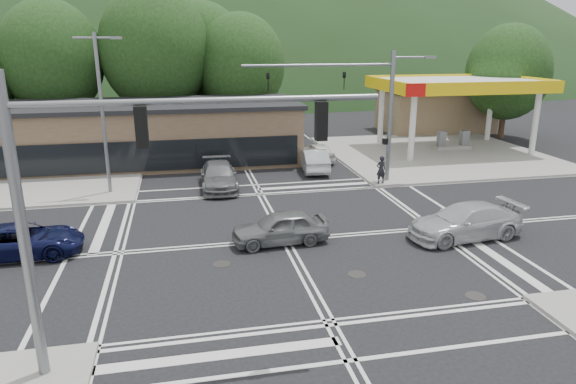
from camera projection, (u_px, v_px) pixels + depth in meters
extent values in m
plane|color=black|center=(285.00, 240.00, 22.99)|extent=(120.00, 120.00, 0.00)
cube|color=gray|center=(435.00, 153.00, 39.98)|extent=(16.00, 16.00, 0.15)
cube|color=gray|center=(19.00, 173.00, 34.08)|extent=(16.00, 16.00, 0.15)
cylinder|color=silver|center=(412.00, 128.00, 36.82)|extent=(0.44, 0.44, 5.00)
cylinder|color=silver|center=(381.00, 116.00, 42.44)|extent=(0.44, 0.44, 5.00)
cylinder|color=silver|center=(535.00, 123.00, 38.78)|extent=(0.44, 0.44, 5.00)
cylinder|color=silver|center=(490.00, 113.00, 44.41)|extent=(0.44, 0.44, 5.00)
cube|color=silver|center=(458.00, 84.00, 39.81)|extent=(12.00, 8.00, 0.60)
cube|color=yellow|center=(487.00, 88.00, 36.06)|extent=(12.20, 0.25, 0.90)
cube|color=yellow|center=(434.00, 80.00, 43.56)|extent=(12.20, 0.25, 0.90)
cube|color=yellow|center=(385.00, 85.00, 38.63)|extent=(0.25, 8.20, 0.90)
cube|color=yellow|center=(527.00, 82.00, 40.99)|extent=(0.25, 8.20, 0.90)
cube|color=red|center=(416.00, 90.00, 34.84)|extent=(1.40, 0.12, 0.90)
cube|color=gray|center=(452.00, 148.00, 41.26)|extent=(3.00, 1.00, 0.30)
cube|color=slate|center=(441.00, 139.00, 40.86)|extent=(0.60, 0.50, 1.30)
cube|color=slate|center=(464.00, 138.00, 41.25)|extent=(0.60, 0.50, 1.30)
cube|color=#846B4F|center=(435.00, 111.00, 49.81)|extent=(10.00, 6.00, 3.80)
cube|color=brown|center=(129.00, 135.00, 36.78)|extent=(24.00, 8.00, 4.00)
ellipsoid|color=#203719|center=(199.00, 82.00, 107.37)|extent=(252.00, 126.00, 140.00)
cylinder|color=#382619|center=(60.00, 118.00, 42.04)|extent=(0.50, 0.50, 4.84)
ellipsoid|color=black|center=(52.00, 58.00, 40.69)|extent=(8.00, 8.00, 9.20)
cylinder|color=#382619|center=(160.00, 112.00, 43.55)|extent=(0.50, 0.50, 5.28)
ellipsoid|color=black|center=(155.00, 49.00, 42.07)|extent=(9.00, 9.00, 10.35)
cylinder|color=#382619|center=(242.00, 115.00, 45.05)|extent=(0.50, 0.50, 4.40)
ellipsoid|color=black|center=(240.00, 65.00, 43.82)|extent=(7.60, 7.60, 8.74)
cylinder|color=#382619|center=(205.00, 108.00, 48.15)|extent=(0.50, 0.50, 4.84)
ellipsoid|color=black|center=(202.00, 56.00, 46.80)|extent=(8.40, 8.40, 9.66)
cylinder|color=#382619|center=(503.00, 116.00, 45.89)|extent=(0.50, 0.50, 3.96)
ellipsoid|color=black|center=(508.00, 72.00, 44.77)|extent=(7.20, 7.20, 8.28)
cylinder|color=slate|center=(103.00, 117.00, 28.46)|extent=(0.20, 0.20, 9.00)
cylinder|color=slate|center=(95.00, 38.00, 27.26)|extent=(2.20, 0.12, 0.12)
cube|color=slate|center=(116.00, 38.00, 27.48)|extent=(0.60, 0.25, 0.15)
cylinder|color=slate|center=(390.00, 119.00, 31.14)|extent=(0.28, 0.28, 8.00)
cylinder|color=slate|center=(319.00, 65.00, 29.34)|extent=(9.00, 0.16, 0.16)
imported|color=black|center=(344.00, 81.00, 29.89)|extent=(0.16, 0.20, 1.00)
imported|color=black|center=(268.00, 82.00, 29.01)|extent=(0.16, 0.20, 1.00)
cylinder|color=slate|center=(413.00, 57.00, 30.34)|extent=(2.40, 0.12, 0.12)
cube|color=slate|center=(430.00, 57.00, 30.56)|extent=(0.70, 0.30, 0.15)
cube|color=black|center=(385.00, 141.00, 31.49)|extent=(0.25, 0.30, 0.35)
cylinder|color=slate|center=(23.00, 237.00, 12.54)|extent=(0.28, 0.28, 8.00)
cylinder|color=slate|center=(203.00, 101.00, 12.51)|extent=(9.00, 0.16, 0.16)
cube|color=black|center=(141.00, 127.00, 12.38)|extent=(0.30, 0.25, 1.00)
cube|color=black|center=(321.00, 121.00, 13.27)|extent=(0.30, 0.25, 1.00)
imported|color=#0C0F34|center=(21.00, 241.00, 21.10)|extent=(4.91, 2.33, 1.36)
imported|color=slate|center=(280.00, 228.00, 22.44)|extent=(4.34, 1.94, 1.45)
imported|color=#B7B9BF|center=(465.00, 221.00, 23.05)|extent=(5.52, 2.71, 1.54)
imported|color=#ABAEB2|center=(314.00, 160.00, 34.87)|extent=(2.10, 4.76, 1.52)
imported|color=silver|center=(318.00, 152.00, 37.71)|extent=(1.85, 4.04, 1.34)
imported|color=slate|center=(219.00, 176.00, 30.77)|extent=(2.24, 5.24, 1.50)
imported|color=black|center=(381.00, 170.00, 31.20)|extent=(0.67, 0.49, 1.71)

